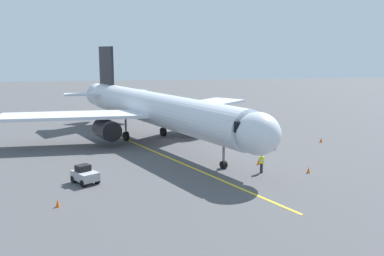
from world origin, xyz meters
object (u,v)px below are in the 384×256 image
safety_cone_nose_left (321,140)px  safety_cone_nose_right (58,203)px  airplane (155,109)px  ground_crew_wing_walker (275,142)px  safety_cone_wing_port (308,170)px  safety_cone_wing_starboard (259,162)px  tug_near_nose (85,175)px  ground_crew_marshaller (262,163)px

safety_cone_nose_left → safety_cone_nose_right: 32.98m
airplane → ground_crew_wing_walker: bearing=154.2°
safety_cone_nose_right → safety_cone_wing_port: size_ratio=1.00×
ground_crew_wing_walker → safety_cone_wing_starboard: bearing=56.8°
safety_cone_wing_port → tug_near_nose: bearing=-0.6°
airplane → safety_cone_nose_right: airplane is taller
airplane → ground_crew_wing_walker: (-12.82, 6.20, -3.12)m
ground_crew_wing_walker → safety_cone_wing_starboard: ground_crew_wing_walker is taller
tug_near_nose → airplane: bearing=-114.8°
ground_crew_marshaller → safety_cone_nose_right: ground_crew_marshaller is taller
tug_near_nose → safety_cone_nose_right: tug_near_nose is taller
tug_near_nose → safety_cone_nose_right: bearing=74.9°
tug_near_nose → safety_cone_nose_left: (-26.74, -11.81, -0.43)m
ground_crew_marshaller → safety_cone_wing_starboard: ground_crew_marshaller is taller
airplane → ground_crew_marshaller: (-8.48, 14.64, -3.12)m
safety_cone_nose_left → safety_cone_wing_starboard: size_ratio=1.00×
tug_near_nose → safety_cone_wing_port: 19.67m
safety_cone_wing_port → safety_cone_nose_left: bearing=-120.5°
safety_cone_nose_left → safety_cone_nose_right: (28.18, 17.13, 0.00)m
tug_near_nose → safety_cone_wing_port: size_ratio=4.99×
airplane → tug_near_nose: size_ratio=13.96×
ground_crew_marshaller → ground_crew_wing_walker: (-4.34, -8.43, 0.00)m
safety_cone_wing_port → ground_crew_marshaller: bearing=-9.8°
safety_cone_wing_starboard → ground_crew_marshaller: bearing=76.7°
ground_crew_marshaller → safety_cone_nose_right: (16.91, 5.84, -0.61)m
airplane → safety_cone_nose_left: bearing=170.4°
ground_crew_marshaller → tug_near_nose: (15.48, 0.52, -0.18)m
safety_cone_nose_left → safety_cone_wing_port: bearing=59.5°
tug_near_nose → safety_cone_wing_starboard: size_ratio=4.99×
ground_crew_marshaller → safety_cone_wing_port: ground_crew_marshaller is taller
ground_crew_marshaller → tug_near_nose: bearing=1.9°
safety_cone_nose_right → ground_crew_wing_walker: bearing=-146.1°
airplane → safety_cone_wing_starboard: size_ratio=69.67×
ground_crew_wing_walker → tug_near_nose: (19.82, 8.95, -0.18)m
ground_crew_wing_walker → safety_cone_nose_left: size_ratio=3.11×
safety_cone_nose_right → safety_cone_wing_port: same height
airplane → ground_crew_marshaller: bearing=120.1°
ground_crew_marshaller → safety_cone_nose_left: bearing=-134.9°
airplane → safety_cone_wing_starboard: bearing=127.8°
airplane → ground_crew_wing_walker: size_ratio=22.41×
safety_cone_nose_left → airplane: bearing=-9.6°
ground_crew_wing_walker → tug_near_nose: size_ratio=0.62×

